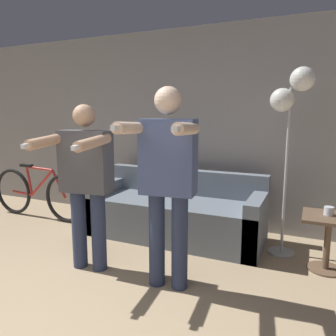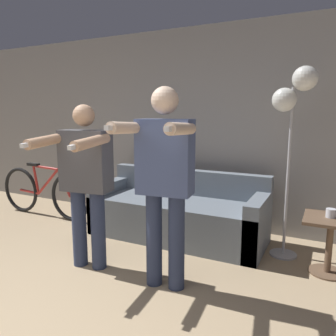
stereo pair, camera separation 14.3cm
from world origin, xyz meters
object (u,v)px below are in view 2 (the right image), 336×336
person_right (164,174)px  bicycle (44,192)px  side_table (330,234)px  floor_lamp (293,103)px  couch (178,214)px  cat (160,161)px  cup (331,213)px  person_left (85,176)px

person_right → bicycle: bearing=151.6°
side_table → bicycle: size_ratio=0.32×
bicycle → floor_lamp: bearing=2.6°
couch → bicycle: couch is taller
cat → side_table: bearing=-14.0°
couch → cup: 1.70m
side_table → cat: bearing=166.0°
person_left → bicycle: person_left is taller
person_right → cat: size_ratio=3.31×
floor_lamp → person_right: bearing=-126.9°
cat → cup: bearing=-13.5°
couch → cat: bearing=142.6°
bicycle → cat: bearing=14.4°
cat → cup: cat is taller
floor_lamp → bicycle: bearing=-177.4°
side_table → bicycle: (-3.76, 0.08, -0.03)m
couch → cat: cat is taller
cat → floor_lamp: floor_lamp is taller
cup → bicycle: 3.76m
couch → person_left: bearing=-111.9°
person_left → cat: 1.43m
person_right → person_left: bearing=173.4°
person_right → cup: person_right is taller
person_right → floor_lamp: floor_lamp is taller
cat → bicycle: 1.82m
person_right → cat: (-0.79, 1.42, -0.13)m
person_right → cup: bearing=29.6°
person_left → side_table: bearing=15.6°
cup → cat: bearing=166.5°
person_right → side_table: bearing=28.8°
person_right → bicycle: 2.75m
bicycle → person_right: bearing=-21.7°
couch → person_left: (-0.45, -1.12, 0.64)m
couch → floor_lamp: 1.82m
person_right → cat: bearing=112.4°
side_table → bicycle: bearing=178.8°
side_table → cup: cup is taller
floor_lamp → person_left: bearing=-146.1°
person_left → side_table: size_ratio=2.91×
person_left → cat: bearing=80.3°
cat → floor_lamp: size_ratio=0.27×
floor_lamp → side_table: bearing=-28.8°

